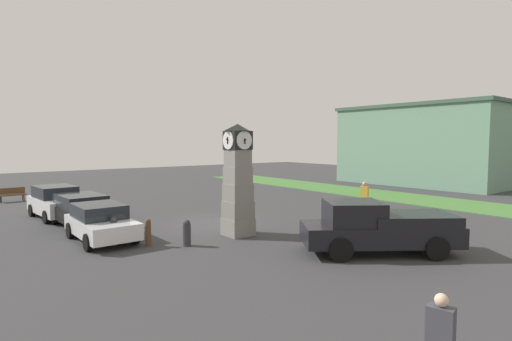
% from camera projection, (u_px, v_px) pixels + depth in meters
% --- Properties ---
extents(ground_plane, '(82.65, 82.65, 0.00)m').
position_uv_depth(ground_plane, '(211.00, 223.00, 19.19)').
color(ground_plane, '#38383A').
extents(clock_tower, '(1.14, 1.20, 4.65)m').
position_uv_depth(clock_tower, '(238.00, 183.00, 16.59)').
color(clock_tower, gray).
rests_on(clock_tower, ground_plane).
extents(bollard_near_tower, '(0.25, 0.25, 1.09)m').
position_uv_depth(bollard_near_tower, '(114.00, 231.00, 15.01)').
color(bollard_near_tower, '#333338').
rests_on(bollard_near_tower, ground_plane).
extents(bollard_mid_row, '(0.21, 0.21, 1.04)m').
position_uv_depth(bollard_mid_row, '(148.00, 232.00, 14.94)').
color(bollard_mid_row, brown).
rests_on(bollard_mid_row, ground_plane).
extents(bollard_far_row, '(0.30, 0.30, 1.00)m').
position_uv_depth(bollard_far_row, '(187.00, 233.00, 14.98)').
color(bollard_far_row, '#333338').
rests_on(bollard_far_row, ground_plane).
extents(car_navy_sedan, '(4.29, 2.30, 1.62)m').
position_uv_depth(car_navy_sedan, '(57.00, 202.00, 20.59)').
color(car_navy_sedan, silver).
rests_on(car_navy_sedan, ground_plane).
extents(car_near_tower, '(4.72, 2.31, 1.45)m').
position_uv_depth(car_near_tower, '(83.00, 210.00, 18.47)').
color(car_near_tower, black).
rests_on(car_near_tower, ground_plane).
extents(car_by_building, '(3.99, 2.04, 1.43)m').
position_uv_depth(car_by_building, '(101.00, 222.00, 15.80)').
color(car_by_building, silver).
rests_on(car_by_building, ground_plane).
extents(pickup_truck, '(4.63, 5.49, 1.85)m').
position_uv_depth(pickup_truck, '(379.00, 227.00, 13.97)').
color(pickup_truck, black).
rests_on(pickup_truck, ground_plane).
extents(bench, '(0.64, 1.63, 0.90)m').
position_uv_depth(bench, '(12.00, 194.00, 26.02)').
color(bench, brown).
rests_on(bench, ground_plane).
extents(pedestrian_near_bench, '(0.46, 0.37, 1.79)m').
position_uv_depth(pedestrian_near_bench, '(364.00, 196.00, 21.26)').
color(pedestrian_near_bench, '#3F3F47').
rests_on(pedestrian_near_bench, ground_plane).
extents(pedestrian_crossing_lot, '(0.45, 0.33, 1.58)m').
position_uv_depth(pedestrian_crossing_lot, '(440.00, 336.00, 6.21)').
color(pedestrian_crossing_lot, '#338C4C').
rests_on(pedestrian_crossing_lot, ground_plane).
extents(warehouse_blue_far, '(14.76, 11.16, 7.21)m').
position_uv_depth(warehouse_blue_far, '(431.00, 145.00, 37.54)').
color(warehouse_blue_far, gray).
rests_on(warehouse_blue_far, ground_plane).
extents(grass_verge_far, '(49.59, 4.82, 0.04)m').
position_uv_depth(grass_verge_far, '(446.00, 203.00, 25.41)').
color(grass_verge_far, '#477A38').
rests_on(grass_verge_far, ground_plane).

